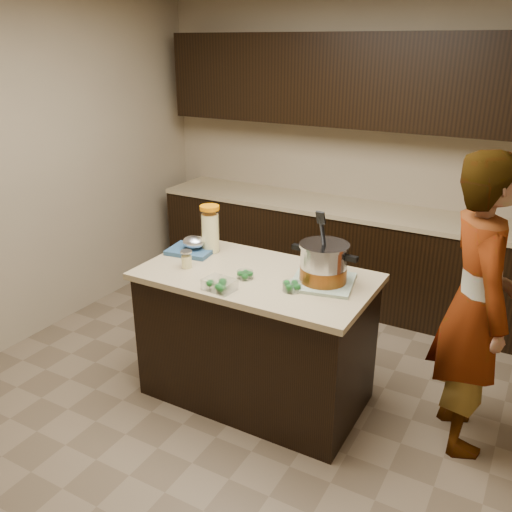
{
  "coord_description": "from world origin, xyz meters",
  "views": [
    {
      "loc": [
        1.52,
        -2.7,
        2.25
      ],
      "look_at": [
        0.0,
        0.0,
        1.02
      ],
      "focal_mm": 38.0,
      "sensor_mm": 36.0,
      "label": 1
    }
  ],
  "objects": [
    {
      "name": "person",
      "position": [
        1.26,
        0.25,
        0.88
      ],
      "size": [
        0.65,
        0.76,
        1.75
      ],
      "primitive_type": "imported",
      "rotation": [
        0.0,
        0.0,
        2.0
      ],
      "color": "gray",
      "rests_on": "ground"
    },
    {
      "name": "broccoli_tub_right",
      "position": [
        0.3,
        -0.11,
        0.92
      ],
      "size": [
        0.14,
        0.14,
        0.05
      ],
      "rotation": [
        0.0,
        0.0,
        -0.32
      ],
      "color": "silver",
      "rests_on": "island"
    },
    {
      "name": "dish_towel",
      "position": [
        0.42,
        0.07,
        0.91
      ],
      "size": [
        0.42,
        0.42,
        0.02
      ],
      "primitive_type": "cube",
      "rotation": [
        0.0,
        0.0,
        0.2
      ],
      "color": "#517955",
      "rests_on": "island"
    },
    {
      "name": "broccoli_tub_rect",
      "position": [
        -0.07,
        -0.31,
        0.93
      ],
      "size": [
        0.2,
        0.15,
        0.07
      ],
      "rotation": [
        0.0,
        0.0,
        -0.12
      ],
      "color": "silver",
      "rests_on": "island"
    },
    {
      "name": "lemonade_pitcher",
      "position": [
        -0.46,
        0.19,
        1.05
      ],
      "size": [
        0.17,
        0.17,
        0.32
      ],
      "rotation": [
        0.0,
        0.0,
        0.35
      ],
      "color": "#F2E594",
      "rests_on": "island"
    },
    {
      "name": "back_cabinets",
      "position": [
        0.0,
        1.74,
        0.94
      ],
      "size": [
        3.6,
        0.63,
        2.33
      ],
      "color": "black",
      "rests_on": "ground"
    },
    {
      "name": "ground_plane",
      "position": [
        0.0,
        0.0,
        0.0
      ],
      "size": [
        4.0,
        4.0,
        0.0
      ],
      "primitive_type": "plane",
      "color": "brown",
      "rests_on": "ground"
    },
    {
      "name": "blue_tray",
      "position": [
        -0.56,
        0.1,
        0.94
      ],
      "size": [
        0.33,
        0.28,
        0.11
      ],
      "rotation": [
        0.0,
        0.0,
        0.12
      ],
      "color": "navy",
      "rests_on": "island"
    },
    {
      "name": "stock_pot",
      "position": [
        0.42,
        0.07,
        1.02
      ],
      "size": [
        0.42,
        0.31,
        0.42
      ],
      "rotation": [
        0.0,
        0.0,
        -0.04
      ],
      "color": "#B7B7BC",
      "rests_on": "dish_towel"
    },
    {
      "name": "room_shell",
      "position": [
        0.0,
        0.0,
        1.71
      ],
      "size": [
        4.04,
        4.04,
        2.72
      ],
      "color": "tan",
      "rests_on": "ground"
    },
    {
      "name": "broccoli_tub_left",
      "position": [
        -0.02,
        -0.09,
        0.92
      ],
      "size": [
        0.12,
        0.12,
        0.05
      ],
      "rotation": [
        0.0,
        0.0,
        0.15
      ],
      "color": "silver",
      "rests_on": "island"
    },
    {
      "name": "island",
      "position": [
        0.0,
        0.0,
        0.45
      ],
      "size": [
        1.46,
        0.81,
        0.9
      ],
      "color": "black",
      "rests_on": "ground"
    },
    {
      "name": "mason_jar",
      "position": [
        -0.44,
        -0.13,
        0.95
      ],
      "size": [
        0.09,
        0.09,
        0.12
      ],
      "rotation": [
        0.0,
        0.0,
        0.29
      ],
      "color": "#F2E594",
      "rests_on": "island"
    }
  ]
}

